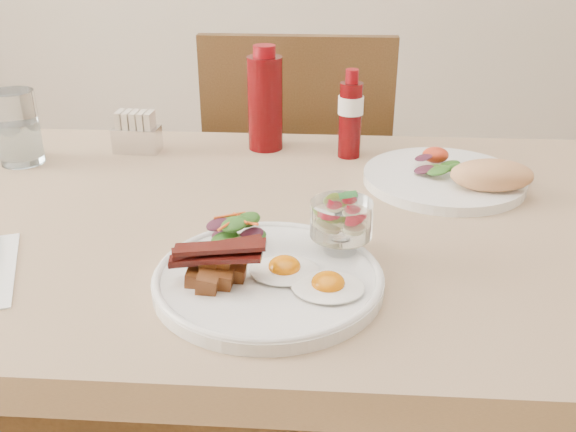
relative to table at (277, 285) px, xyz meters
name	(u,v)px	position (x,y,z in m)	size (l,w,h in m)	color
table	(277,285)	(0.00, 0.00, 0.00)	(1.33, 0.88, 0.75)	#55381A
chair_far	(299,192)	(0.00, 0.66, -0.14)	(0.42, 0.42, 0.93)	#55381A
main_plate	(268,280)	(0.00, -0.14, 0.10)	(0.28, 0.28, 0.02)	white
fried_eggs	(306,277)	(0.05, -0.16, 0.11)	(0.14, 0.11, 0.02)	white
bacon_potato_pile	(215,265)	(-0.06, -0.17, 0.13)	(0.12, 0.07, 0.05)	brown
side_salad	(237,232)	(-0.04, -0.08, 0.13)	(0.08, 0.07, 0.04)	#225115
fruit_cup	(341,219)	(0.09, -0.08, 0.15)	(0.08, 0.08, 0.08)	white
second_plate	(455,176)	(0.28, 0.18, 0.11)	(0.27, 0.27, 0.07)	white
ketchup_bottle	(265,101)	(-0.05, 0.35, 0.18)	(0.08, 0.08, 0.19)	#4F0407
hot_sauce_bottle	(350,115)	(0.11, 0.32, 0.17)	(0.05, 0.05, 0.16)	#4F0407
sugar_caddy	(137,134)	(-0.29, 0.32, 0.12)	(0.09, 0.05, 0.08)	silver
water_glass	(18,132)	(-0.48, 0.25, 0.15)	(0.08, 0.08, 0.13)	white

